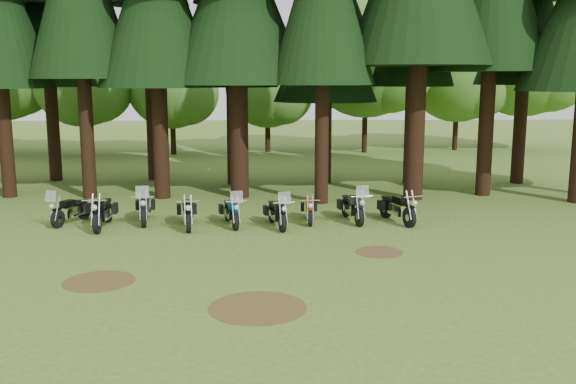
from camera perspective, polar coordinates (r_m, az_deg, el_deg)
name	(u,v)px	position (r m, az deg, el deg)	size (l,w,h in m)	color
ground	(224,258)	(18.30, -5.70, -5.88)	(120.00, 120.00, 0.00)	#46681D
pine_back_4	(326,8)	(31.10, 3.41, 16.05)	(4.94, 4.94, 13.78)	black
decid_1	(3,65)	(46.62, -24.00, 10.25)	(7.91, 7.69, 9.88)	black
decid_2	(85,79)	(43.91, -17.58, 9.56)	(6.72, 6.53, 8.40)	black
decid_3	(175,86)	(43.10, -9.98, 9.28)	(6.12, 5.95, 7.65)	black
decid_4	(271,88)	(43.89, -1.49, 9.25)	(5.93, 5.76, 7.41)	black
decid_5	(372,59)	(43.86, 7.50, 11.61)	(8.45, 8.21, 10.56)	black
decid_6	(463,75)	(46.61, 15.31, 9.98)	(7.06, 6.86, 8.82)	black
decid_7	(531,60)	(48.01, 20.79, 10.90)	(8.44, 8.20, 10.55)	black
dirt_patch_0	(99,281)	(16.88, -16.46, -7.62)	(1.80, 1.80, 0.01)	#4C3D1E
dirt_patch_1	(379,252)	(19.03, 8.10, -5.29)	(1.40, 1.40, 0.01)	#4C3D1E
dirt_patch_2	(258,307)	(14.46, -2.72, -10.22)	(2.20, 2.20, 0.01)	#4C3D1E
motorcycle_0	(71,211)	(23.63, -18.74, -1.61)	(0.99, 2.07, 1.33)	black
motorcycle_1	(103,213)	(22.64, -16.16, -1.81)	(0.37, 2.43, 0.99)	black
motorcycle_2	(145,208)	(23.12, -12.62, -1.43)	(0.62, 2.37, 1.48)	black
motorcycle_3	(187,213)	(22.11, -8.93, -1.88)	(0.50, 2.30, 0.94)	black
motorcycle_4	(231,212)	(22.16, -5.05, -1.81)	(0.77, 2.19, 1.38)	black
motorcycle_5	(277,214)	(21.84, -0.98, -1.94)	(0.74, 2.22, 1.40)	black
motorcycle_6	(309,210)	(22.67, 1.92, -1.63)	(0.30, 1.99, 0.81)	black
motorcycle_7	(353,208)	(22.81, 5.76, -1.41)	(0.68, 2.34, 1.47)	black
motorcycle_8	(397,209)	(22.86, 9.68, -1.49)	(0.88, 2.25, 0.95)	black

